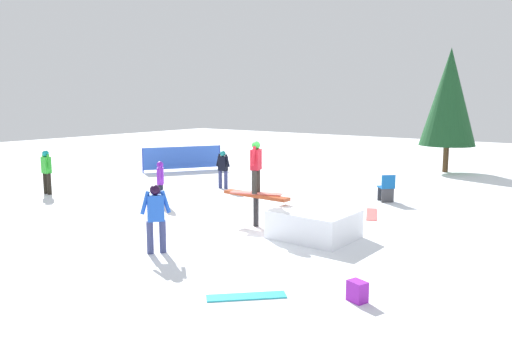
# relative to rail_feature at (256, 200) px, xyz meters

# --- Properties ---
(ground_plane) EXTENTS (60.00, 60.00, 0.00)m
(ground_plane) POSITION_rel_rail_feature_xyz_m (0.00, 0.00, -0.70)
(ground_plane) COLOR white
(rail_feature) EXTENTS (1.94, 0.32, 0.85)m
(rail_feature) POSITION_rel_rail_feature_xyz_m (0.00, 0.00, 0.00)
(rail_feature) COLOR black
(rail_feature) RESTS_ON ground
(snow_kicker_ramp) EXTENTS (1.83, 1.54, 0.66)m
(snow_kicker_ramp) POSITION_rel_rail_feature_xyz_m (-1.73, 0.03, -0.37)
(snow_kicker_ramp) COLOR white
(snow_kicker_ramp) RESTS_ON ground
(main_rider_on_rail) EXTENTS (1.35, 0.69, 1.35)m
(main_rider_on_rail) POSITION_rel_rail_feature_xyz_m (0.00, 0.00, 0.82)
(main_rider_on_rail) COLOR #E2675E
(main_rider_on_rail) RESTS_ON rail_feature
(bystander_black) EXTENTS (0.60, 0.22, 1.38)m
(bystander_black) POSITION_rel_rail_feature_xyz_m (4.20, -3.60, 0.08)
(bystander_black) COLOR navy
(bystander_black) RESTS_ON ground
(bystander_green) EXTENTS (0.64, 0.23, 1.51)m
(bystander_green) POSITION_rel_rail_feature_xyz_m (8.32, 0.82, 0.15)
(bystander_green) COLOR black
(bystander_green) RESTS_ON ground
(bystander_blue) EXTENTS (0.45, 0.57, 1.47)m
(bystander_blue) POSITION_rel_rail_feature_xyz_m (0.35, 3.05, 0.13)
(bystander_blue) COLOR #394071
(bystander_blue) RESTS_ON ground
(bystander_purple) EXTENTS (0.47, 0.49, 1.34)m
(bystander_purple) POSITION_rel_rail_feature_xyz_m (3.97, -0.38, 0.05)
(bystander_purple) COLOR black
(bystander_purple) RESTS_ON ground
(loose_snowboard_coral) EXTENTS (0.85, 1.48, 0.02)m
(loose_snowboard_coral) POSITION_rel_rail_feature_xyz_m (-1.84, -2.98, -0.69)
(loose_snowboard_coral) COLOR #EE6361
(loose_snowboard_coral) RESTS_ON ground
(loose_snowboard_cyan) EXTENTS (1.13, 1.13, 0.02)m
(loose_snowboard_cyan) POSITION_rel_rail_feature_xyz_m (-2.64, 3.78, -0.69)
(loose_snowboard_cyan) COLOR #2AB9C6
(loose_snowboard_cyan) RESTS_ON ground
(loose_snowboard_white) EXTENTS (1.15, 1.23, 0.02)m
(loose_snowboard_white) POSITION_rel_rail_feature_xyz_m (-6.08, 0.95, -0.69)
(loose_snowboard_white) COLOR white
(loose_snowboard_white) RESTS_ON ground
(folding_chair) EXTENTS (0.62, 0.62, 0.88)m
(folding_chair) POSITION_rel_rail_feature_xyz_m (-1.47, -4.93, -0.28)
(folding_chair) COLOR #3F3F44
(folding_chair) RESTS_ON ground
(backpack_on_snow) EXTENTS (0.36, 0.31, 0.34)m
(backpack_on_snow) POSITION_rel_rail_feature_xyz_m (-4.18, 2.84, -0.53)
(backpack_on_snow) COLOR purple
(backpack_on_snow) RESTS_ON ground
(safety_fence) EXTENTS (1.91, 3.08, 1.10)m
(safety_fence) POSITION_rel_rail_feature_xyz_m (8.58, -5.89, -0.10)
(safety_fence) COLOR blue
(safety_fence) RESTS_ON ground
(pine_tree_near) EXTENTS (2.38, 2.38, 5.42)m
(pine_tree_near) POSITION_rel_rail_feature_xyz_m (-1.04, -12.65, 2.60)
(pine_tree_near) COLOR #4C331E
(pine_tree_near) RESTS_ON ground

